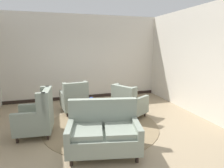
# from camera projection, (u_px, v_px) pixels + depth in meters

# --- Properties ---
(ground) EXTENTS (8.65, 8.65, 0.00)m
(ground) POSITION_uv_depth(u_px,v_px,m) (104.00, 131.00, 4.63)
(ground) COLOR #9E896B
(wall_back) EXTENTS (6.13, 0.08, 3.19)m
(wall_back) POSITION_uv_depth(u_px,v_px,m) (84.00, 58.00, 7.19)
(wall_back) COLOR silver
(wall_back) RESTS_ON ground
(wall_right) EXTENTS (0.08, 4.33, 3.19)m
(wall_right) POSITION_uv_depth(u_px,v_px,m) (186.00, 60.00, 6.01)
(wall_right) COLOR silver
(wall_right) RESTS_ON ground
(baseboard_back) EXTENTS (5.97, 0.03, 0.12)m
(baseboard_back) POSITION_uv_depth(u_px,v_px,m) (85.00, 97.00, 7.46)
(baseboard_back) COLOR black
(baseboard_back) RESTS_ON ground
(area_rug) EXTENTS (2.97, 2.97, 0.01)m
(area_rug) POSITION_uv_depth(u_px,v_px,m) (101.00, 126.00, 4.91)
(area_rug) COLOR #847051
(area_rug) RESTS_ON ground
(coffee_table) EXTENTS (0.77, 0.77, 0.44)m
(coffee_table) POSITION_uv_depth(u_px,v_px,m) (92.00, 115.00, 4.71)
(coffee_table) COLOR black
(coffee_table) RESTS_ON ground
(porcelain_vase) EXTENTS (0.17, 0.17, 0.38)m
(porcelain_vase) POSITION_uv_depth(u_px,v_px,m) (91.00, 106.00, 4.67)
(porcelain_vase) COLOR #384C93
(porcelain_vase) RESTS_ON coffee_table
(settee) EXTENTS (1.52, 1.07, 1.02)m
(settee) POSITION_uv_depth(u_px,v_px,m) (104.00, 132.00, 3.63)
(settee) COLOR gray
(settee) RESTS_ON ground
(armchair_far_left) EXTENTS (1.10, 1.05, 1.00)m
(armchair_far_left) POSITION_uv_depth(u_px,v_px,m) (129.00, 104.00, 5.36)
(armchair_far_left) COLOR gray
(armchair_far_left) RESTS_ON ground
(armchair_back_corner) EXTENTS (0.83, 1.00, 1.01)m
(armchair_back_corner) POSITION_uv_depth(u_px,v_px,m) (74.00, 99.00, 5.82)
(armchair_back_corner) COLOR gray
(armchair_back_corner) RESTS_ON ground
(armchair_beside_settee) EXTENTS (0.86, 0.81, 1.10)m
(armchair_beside_settee) POSITION_uv_depth(u_px,v_px,m) (38.00, 116.00, 4.32)
(armchair_beside_settee) COLOR gray
(armchair_beside_settee) RESTS_ON ground
(side_table) EXTENTS (0.60, 0.60, 0.72)m
(side_table) POSITION_uv_depth(u_px,v_px,m) (122.00, 95.00, 6.21)
(side_table) COLOR black
(side_table) RESTS_ON ground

